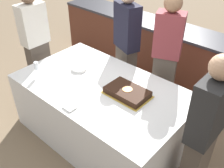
{
  "coord_description": "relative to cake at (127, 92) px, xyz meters",
  "views": [
    {
      "loc": [
        1.7,
        -1.72,
        2.47
      ],
      "look_at": [
        0.16,
        0.0,
        0.86
      ],
      "focal_mm": 42.0,
      "sensor_mm": 36.0,
      "label": 1
    }
  ],
  "objects": [
    {
      "name": "ground_plane",
      "position": [
        -0.32,
        -0.07,
        -0.8
      ],
      "size": [
        14.0,
        14.0,
        0.0
      ],
      "primitive_type": "plane",
      "color": "#7A664C"
    },
    {
      "name": "back_counter",
      "position": [
        -0.32,
        1.6,
        -0.34
      ],
      "size": [
        4.4,
        0.58,
        0.92
      ],
      "color": "#5B2D1E",
      "rests_on": "ground_plane"
    },
    {
      "name": "dining_table",
      "position": [
        -0.32,
        -0.07,
        -0.42
      ],
      "size": [
        2.0,
        1.18,
        0.76
      ],
      "color": "silver",
      "rests_on": "ground_plane"
    },
    {
      "name": "cake",
      "position": [
        0.0,
        0.0,
        0.0
      ],
      "size": [
        0.49,
        0.33,
        0.07
      ],
      "color": "gold",
      "rests_on": "dining_table"
    },
    {
      "name": "plate_stack",
      "position": [
        -0.77,
        0.0,
        -0.02
      ],
      "size": [
        0.19,
        0.19,
        0.04
      ],
      "color": "white",
      "rests_on": "dining_table"
    },
    {
      "name": "wine_glass",
      "position": [
        -1.03,
        -0.42,
        0.09
      ],
      "size": [
        0.06,
        0.06,
        0.19
      ],
      "color": "white",
      "rests_on": "dining_table"
    },
    {
      "name": "side_plate_near_cake",
      "position": [
        -0.1,
        0.29,
        -0.03
      ],
      "size": [
        0.21,
        0.21,
        0.0
      ],
      "color": "white",
      "rests_on": "dining_table"
    },
    {
      "name": "utensil_pile",
      "position": [
        -0.29,
        -0.56,
        -0.03
      ],
      "size": [
        0.12,
        0.1,
        0.02
      ],
      "color": "white",
      "rests_on": "dining_table"
    },
    {
      "name": "person_cutting_cake",
      "position": [
        0.0,
        0.75,
        0.09
      ],
      "size": [
        0.38,
        0.31,
        1.68
      ],
      "rotation": [
        0.0,
        0.0,
        -2.77
      ],
      "color": "#4C4238",
      "rests_on": "ground_plane"
    },
    {
      "name": "person_seated_left",
      "position": [
        -1.54,
        -0.07,
        0.06
      ],
      "size": [
        0.2,
        0.35,
        1.64
      ],
      "rotation": [
        0.0,
        0.0,
        1.57
      ],
      "color": "#4C4238",
      "rests_on": "ground_plane"
    },
    {
      "name": "person_seated_right",
      "position": [
        0.9,
        -0.07,
        0.03
      ],
      "size": [
        0.2,
        0.41,
        1.6
      ],
      "rotation": [
        0.0,
        0.0,
        -1.57
      ],
      "color": "#4C4238",
      "rests_on": "ground_plane"
    },
    {
      "name": "person_standing_back",
      "position": [
        -0.62,
        0.75,
        0.06
      ],
      "size": [
        0.42,
        0.32,
        1.65
      ],
      "rotation": [
        0.0,
        0.0,
        2.79
      ],
      "color": "#4C4238",
      "rests_on": "ground_plane"
    }
  ]
}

